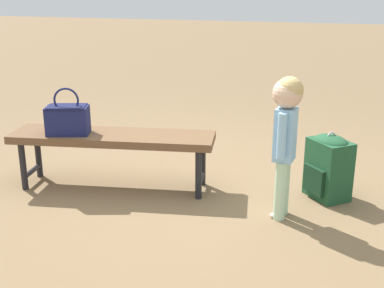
{
  "coord_description": "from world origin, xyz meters",
  "views": [
    {
      "loc": [
        1.22,
        -3.32,
        1.55
      ],
      "look_at": [
        0.09,
        -0.08,
        0.45
      ],
      "focal_mm": 45.92,
      "sensor_mm": 36.0,
      "label": 1
    }
  ],
  "objects_px": {
    "park_bench": "(113,140)",
    "backpack_large": "(329,165)",
    "child_standing": "(286,126)",
    "handbag": "(68,118)"
  },
  "relations": [
    {
      "from": "park_bench",
      "to": "backpack_large",
      "type": "bearing_deg",
      "value": 12.04
    },
    {
      "from": "park_bench",
      "to": "child_standing",
      "type": "relative_size",
      "value": 1.65
    },
    {
      "from": "park_bench",
      "to": "handbag",
      "type": "distance_m",
      "value": 0.39
    },
    {
      "from": "park_bench",
      "to": "backpack_large",
      "type": "height_order",
      "value": "backpack_large"
    },
    {
      "from": "handbag",
      "to": "backpack_large",
      "type": "distance_m",
      "value": 2.03
    },
    {
      "from": "child_standing",
      "to": "handbag",
      "type": "bearing_deg",
      "value": -179.19
    },
    {
      "from": "handbag",
      "to": "child_standing",
      "type": "distance_m",
      "value": 1.68
    },
    {
      "from": "park_bench",
      "to": "child_standing",
      "type": "height_order",
      "value": "child_standing"
    },
    {
      "from": "park_bench",
      "to": "child_standing",
      "type": "xyz_separation_m",
      "value": [
        1.36,
        -0.1,
        0.27
      ]
    },
    {
      "from": "handbag",
      "to": "backpack_large",
      "type": "xyz_separation_m",
      "value": [
        1.95,
        0.47,
        -0.31
      ]
    }
  ]
}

